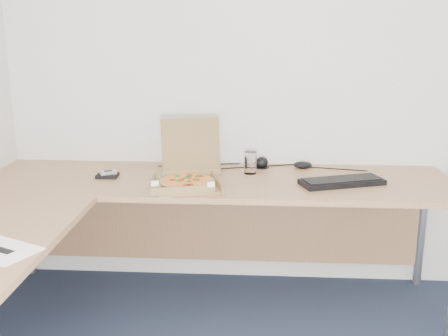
# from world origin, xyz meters

# --- Properties ---
(room_shell) EXTENTS (3.50, 3.50, 2.50)m
(room_shell) POSITION_xyz_m (0.00, 0.00, 1.25)
(room_shell) COLOR silver
(room_shell) RESTS_ON ground
(desk) EXTENTS (2.50, 2.20, 0.73)m
(desk) POSITION_xyz_m (-0.82, 0.97, 0.70)
(desk) COLOR #A6744D
(desk) RESTS_ON ground
(pizza_box) EXTENTS (0.31, 0.36, 0.32)m
(pizza_box) POSITION_xyz_m (-0.64, 1.26, 0.77)
(pizza_box) COLOR olive
(pizza_box) RESTS_ON desk
(drinking_glass) EXTENTS (0.07, 0.07, 0.12)m
(drinking_glass) POSITION_xyz_m (-0.32, 1.52, 0.79)
(drinking_glass) COLOR white
(drinking_glass) RESTS_ON desk
(keyboard) EXTENTS (0.46, 0.29, 0.03)m
(keyboard) POSITION_xyz_m (0.16, 1.33, 0.74)
(keyboard) COLOR black
(keyboard) RESTS_ON desk
(mouse) EXTENTS (0.12, 0.09, 0.04)m
(mouse) POSITION_xyz_m (-0.02, 1.65, 0.75)
(mouse) COLOR black
(mouse) RESTS_ON desk
(wallet) EXTENTS (0.11, 0.10, 0.02)m
(wallet) POSITION_xyz_m (-1.09, 1.39, 0.74)
(wallet) COLOR black
(wallet) RESTS_ON desk
(phone) EXTENTS (0.10, 0.08, 0.02)m
(phone) POSITION_xyz_m (-1.08, 1.39, 0.76)
(phone) COLOR #B2B5BA
(phone) RESTS_ON wallet
(paper_sheet) EXTENTS (0.32, 0.28, 0.00)m
(paper_sheet) POSITION_xyz_m (-1.20, 0.39, 0.73)
(paper_sheet) COLOR white
(paper_sheet) RESTS_ON desk
(dome_speaker) EXTENTS (0.08, 0.08, 0.07)m
(dome_speaker) POSITION_xyz_m (-0.25, 1.65, 0.76)
(dome_speaker) COLOR black
(dome_speaker) RESTS_ON desk
(cable_bundle) EXTENTS (0.58, 0.12, 0.01)m
(cable_bundle) POSITION_xyz_m (-0.28, 1.66, 0.73)
(cable_bundle) COLOR black
(cable_bundle) RESTS_ON desk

